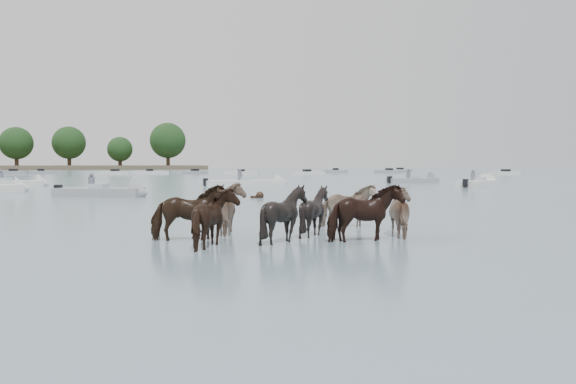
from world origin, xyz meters
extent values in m
plane|color=#4E6370|center=(0.00, 0.00, 0.00)|extent=(400.00, 400.00, 0.00)
imported|color=black|center=(-2.57, 0.69, 0.63)|extent=(1.84, 0.93, 1.52)
imported|color=#826F58|center=(-1.27, 1.92, 0.62)|extent=(1.60, 1.75, 1.48)
imported|color=black|center=(0.69, 0.99, 0.58)|extent=(1.45, 1.33, 1.42)
imported|color=gray|center=(2.16, 2.63, 0.57)|extent=(1.69, 0.85, 1.39)
imported|color=black|center=(-1.99, -0.46, 0.60)|extent=(1.24, 1.45, 1.45)
imported|color=black|center=(-0.35, -0.04, 0.62)|extent=(1.42, 1.28, 1.49)
imported|color=black|center=(1.55, -0.41, 0.63)|extent=(1.88, 1.01, 1.52)
imported|color=gray|center=(3.01, 0.43, 0.57)|extent=(1.46, 1.61, 1.39)
sphere|color=black|center=(2.09, 16.71, 0.12)|extent=(0.44, 0.44, 0.44)
cube|color=black|center=(1.84, 16.71, 0.02)|extent=(0.50, 0.22, 0.18)
cone|color=silver|center=(-11.63, 26.37, 0.20)|extent=(1.35, 1.80, 1.60)
cube|color=gray|center=(-6.37, 19.87, 0.20)|extent=(4.96, 2.93, 0.55)
cone|color=gray|center=(-4.13, 19.17, 0.20)|extent=(1.34, 1.80, 1.60)
cube|color=#99ADB7|center=(-6.37, 19.87, 0.55)|extent=(1.10, 1.31, 0.35)
cube|color=black|center=(-8.61, 20.57, 0.35)|extent=(0.44, 0.44, 0.60)
cylinder|color=#595966|center=(-6.77, 19.87, 0.75)|extent=(0.36, 0.36, 0.70)
sphere|color=#595966|center=(-6.77, 19.87, 1.20)|extent=(0.24, 0.24, 0.24)
cube|color=silver|center=(3.62, 31.80, 0.20)|extent=(6.42, 2.17, 0.55)
cone|color=silver|center=(6.76, 32.09, 0.20)|extent=(1.04, 1.68, 1.60)
cube|color=#99ADB7|center=(3.62, 31.80, 0.55)|extent=(0.90, 1.19, 0.35)
cube|color=black|center=(0.48, 31.51, 0.35)|extent=(0.38, 0.38, 0.60)
cylinder|color=#595966|center=(3.22, 31.80, 0.75)|extent=(0.36, 0.36, 0.70)
sphere|color=#595966|center=(3.22, 31.80, 1.20)|extent=(0.24, 0.24, 0.24)
cube|color=silver|center=(21.27, 26.91, 0.20)|extent=(5.16, 4.73, 0.55)
cone|color=silver|center=(23.33, 28.67, 0.20)|extent=(1.72, 1.80, 1.60)
cube|color=#99ADB7|center=(21.27, 26.91, 0.55)|extent=(1.34, 1.37, 0.35)
cube|color=black|center=(19.21, 25.15, 0.35)|extent=(0.49, 0.49, 0.60)
cylinder|color=#595966|center=(20.87, 26.91, 0.75)|extent=(0.36, 0.36, 0.70)
sphere|color=#595966|center=(20.87, 26.91, 1.20)|extent=(0.24, 0.24, 0.24)
cube|color=gray|center=(19.34, 34.48, 0.20)|extent=(4.69, 1.92, 0.55)
cone|color=gray|center=(21.63, 34.64, 0.20)|extent=(1.01, 1.66, 1.60)
cube|color=#99ADB7|center=(19.34, 34.48, 0.55)|extent=(0.88, 1.17, 0.35)
cube|color=black|center=(17.06, 34.32, 0.35)|extent=(0.37, 0.37, 0.60)
cylinder|color=#595966|center=(18.94, 34.48, 0.75)|extent=(0.36, 0.36, 0.70)
sphere|color=#595966|center=(18.94, 34.48, 1.20)|extent=(0.24, 0.24, 0.24)
cube|color=silver|center=(-14.57, 34.82, 0.20)|extent=(5.43, 2.36, 0.55)
cone|color=silver|center=(-11.97, 35.21, 0.20)|extent=(1.13, 1.72, 1.60)
cube|color=#99ADB7|center=(-14.57, 34.82, 0.55)|extent=(0.96, 1.23, 0.35)
cylinder|color=#595966|center=(-14.97, 34.82, 0.75)|extent=(0.36, 0.36, 0.70)
sphere|color=#595966|center=(-14.97, 34.82, 1.20)|extent=(0.24, 0.24, 0.24)
cube|color=gray|center=(-25.00, 83.68, 0.22)|extent=(5.35, 2.95, 0.60)
cube|color=black|center=(-25.00, 83.68, 0.60)|extent=(1.25, 1.25, 0.50)
cube|color=gray|center=(-21.00, 83.75, 0.22)|extent=(5.49, 2.60, 0.60)
cube|color=black|center=(-21.00, 83.75, 0.60)|extent=(1.19, 1.19, 0.50)
cube|color=silver|center=(-9.34, 77.98, 0.22)|extent=(5.26, 3.39, 0.60)
cube|color=black|center=(-9.34, 77.98, 0.60)|extent=(1.32, 1.32, 0.50)
cube|color=silver|center=(-4.19, 78.15, 0.22)|extent=(5.90, 2.12, 0.60)
cube|color=black|center=(-4.19, 78.15, 0.60)|extent=(1.10, 1.10, 0.50)
cube|color=gray|center=(2.77, 78.05, 0.22)|extent=(4.27, 2.98, 0.60)
cube|color=black|center=(2.77, 78.05, 0.60)|extent=(1.32, 1.32, 0.50)
cube|color=silver|center=(9.18, 71.21, 0.22)|extent=(5.44, 3.03, 0.60)
cube|color=black|center=(9.18, 71.21, 0.60)|extent=(1.26, 1.26, 0.50)
cube|color=silver|center=(18.47, 68.14, 0.22)|extent=(5.43, 2.29, 0.60)
cube|color=black|center=(18.47, 68.14, 0.60)|extent=(1.14, 1.14, 0.50)
cube|color=gray|center=(27.86, 83.51, 0.22)|extent=(4.59, 2.44, 0.60)
cube|color=black|center=(27.86, 83.51, 0.60)|extent=(1.20, 1.20, 0.50)
cube|color=gray|center=(36.55, 80.04, 0.22)|extent=(5.64, 2.84, 0.60)
cube|color=black|center=(36.55, 80.04, 0.60)|extent=(1.22, 1.22, 0.50)
cube|color=gray|center=(42.51, 88.75, 0.22)|extent=(5.36, 3.00, 0.60)
cube|color=black|center=(42.51, 88.75, 0.60)|extent=(1.26, 1.26, 0.50)
cube|color=silver|center=(47.69, 62.42, 0.22)|extent=(4.60, 2.20, 0.60)
cube|color=black|center=(47.69, 62.42, 0.60)|extent=(1.15, 1.15, 0.50)
cylinder|color=#382619|center=(-38.39, 147.30, 1.89)|extent=(1.00, 1.00, 3.78)
sphere|color=black|center=(-38.39, 147.30, 6.83)|extent=(8.40, 8.40, 8.40)
cylinder|color=#382619|center=(-25.81, 149.60, 1.97)|extent=(1.00, 1.00, 3.93)
sphere|color=black|center=(-25.81, 149.60, 7.10)|extent=(8.74, 8.74, 8.74)
cylinder|color=#382619|center=(-12.41, 144.67, 1.48)|extent=(1.00, 1.00, 2.95)
sphere|color=black|center=(-12.41, 144.67, 5.33)|extent=(6.56, 6.56, 6.56)
cylinder|color=#382619|center=(0.04, 143.51, 2.14)|extent=(1.00, 1.00, 4.27)
sphere|color=black|center=(0.04, 143.51, 7.71)|extent=(9.49, 9.49, 9.49)
camera|label=1|loc=(-3.33, -13.25, 1.91)|focal=35.64mm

